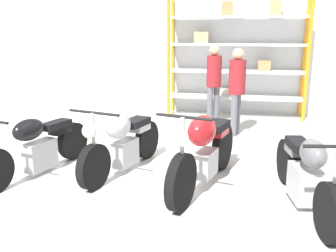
{
  "coord_description": "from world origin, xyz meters",
  "views": [
    {
      "loc": [
        0.97,
        -4.56,
        1.97
      ],
      "look_at": [
        0.0,
        0.4,
        0.7
      ],
      "focal_mm": 40.0,
      "sensor_mm": 36.0,
      "label": 1
    }
  ],
  "objects_px": {
    "motorcycle_silver": "(123,141)",
    "person_browsing": "(214,78)",
    "motorcycle_black": "(36,146)",
    "shelving_rack": "(236,53)",
    "motorcycle_grey": "(307,175)",
    "motorcycle_red": "(204,149)",
    "person_near_rack": "(237,85)"
  },
  "relations": [
    {
      "from": "motorcycle_silver",
      "to": "person_browsing",
      "type": "distance_m",
      "value": 3.41
    },
    {
      "from": "motorcycle_black",
      "to": "person_browsing",
      "type": "xyz_separation_m",
      "value": [
        2.21,
        3.53,
        0.59
      ]
    },
    {
      "from": "shelving_rack",
      "to": "motorcycle_grey",
      "type": "relative_size",
      "value": 1.55
    },
    {
      "from": "motorcycle_silver",
      "to": "shelving_rack",
      "type": "bearing_deg",
      "value": 175.18
    },
    {
      "from": "motorcycle_black",
      "to": "motorcycle_grey",
      "type": "height_order",
      "value": "motorcycle_grey"
    },
    {
      "from": "motorcycle_silver",
      "to": "motorcycle_black",
      "type": "bearing_deg",
      "value": -59.45
    },
    {
      "from": "motorcycle_black",
      "to": "motorcycle_grey",
      "type": "bearing_deg",
      "value": 99.9
    },
    {
      "from": "motorcycle_silver",
      "to": "motorcycle_red",
      "type": "xyz_separation_m",
      "value": [
        1.2,
        -0.32,
        0.06
      ]
    },
    {
      "from": "shelving_rack",
      "to": "motorcycle_black",
      "type": "relative_size",
      "value": 1.56
    },
    {
      "from": "person_browsing",
      "to": "person_near_rack",
      "type": "xyz_separation_m",
      "value": [
        0.5,
        -0.85,
        -0.02
      ]
    },
    {
      "from": "motorcycle_silver",
      "to": "person_near_rack",
      "type": "bearing_deg",
      "value": 161.54
    },
    {
      "from": "motorcycle_black",
      "to": "motorcycle_red",
      "type": "xyz_separation_m",
      "value": [
        2.36,
        0.01,
        0.1
      ]
    },
    {
      "from": "motorcycle_red",
      "to": "person_near_rack",
      "type": "relative_size",
      "value": 1.26
    },
    {
      "from": "shelving_rack",
      "to": "motorcycle_grey",
      "type": "height_order",
      "value": "shelving_rack"
    },
    {
      "from": "motorcycle_black",
      "to": "shelving_rack",
      "type": "bearing_deg",
      "value": 164.68
    },
    {
      "from": "shelving_rack",
      "to": "person_near_rack",
      "type": "distance_m",
      "value": 1.84
    },
    {
      "from": "motorcycle_black",
      "to": "motorcycle_grey",
      "type": "distance_m",
      "value": 3.59
    },
    {
      "from": "motorcycle_red",
      "to": "person_near_rack",
      "type": "bearing_deg",
      "value": -172.57
    },
    {
      "from": "shelving_rack",
      "to": "person_browsing",
      "type": "relative_size",
      "value": 1.87
    },
    {
      "from": "motorcycle_red",
      "to": "person_near_rack",
      "type": "height_order",
      "value": "person_near_rack"
    },
    {
      "from": "motorcycle_grey",
      "to": "person_browsing",
      "type": "relative_size",
      "value": 1.21
    },
    {
      "from": "motorcycle_silver",
      "to": "person_browsing",
      "type": "height_order",
      "value": "person_browsing"
    },
    {
      "from": "motorcycle_black",
      "to": "motorcycle_grey",
      "type": "relative_size",
      "value": 0.99
    },
    {
      "from": "shelving_rack",
      "to": "motorcycle_grey",
      "type": "distance_m",
      "value": 5.0
    },
    {
      "from": "motorcycle_black",
      "to": "motorcycle_silver",
      "type": "relative_size",
      "value": 1.05
    },
    {
      "from": "motorcycle_black",
      "to": "motorcycle_silver",
      "type": "xyz_separation_m",
      "value": [
        1.16,
        0.33,
        0.04
      ]
    },
    {
      "from": "motorcycle_black",
      "to": "person_browsing",
      "type": "height_order",
      "value": "person_browsing"
    },
    {
      "from": "shelving_rack",
      "to": "motorcycle_silver",
      "type": "relative_size",
      "value": 1.64
    },
    {
      "from": "shelving_rack",
      "to": "motorcycle_black",
      "type": "xyz_separation_m",
      "value": [
        -2.63,
        -4.45,
        -1.07
      ]
    },
    {
      "from": "motorcycle_grey",
      "to": "motorcycle_black",
      "type": "bearing_deg",
      "value": -104.93
    },
    {
      "from": "motorcycle_red",
      "to": "motorcycle_grey",
      "type": "distance_m",
      "value": 1.27
    },
    {
      "from": "person_browsing",
      "to": "motorcycle_grey",
      "type": "bearing_deg",
      "value": 157.36
    }
  ]
}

